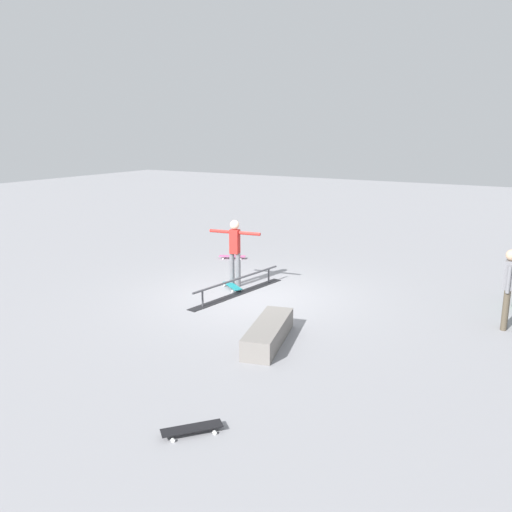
{
  "coord_description": "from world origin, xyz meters",
  "views": [
    {
      "loc": [
        10.28,
        6.16,
        3.84
      ],
      "look_at": [
        0.07,
        0.15,
        1.0
      ],
      "focal_mm": 36.97,
      "sensor_mm": 36.0,
      "label": 1
    }
  ],
  "objects_px": {
    "skater_main": "(235,248)",
    "loose_skateboard_black": "(192,429)",
    "skate_ledge": "(268,333)",
    "skateboard_main": "(232,286)",
    "bystander_grey_shirt": "(508,285)",
    "loose_skateboard_pink": "(232,256)",
    "grind_rail": "(238,287)"
  },
  "relations": [
    {
      "from": "skate_ledge",
      "to": "bystander_grey_shirt",
      "type": "distance_m",
      "value": 4.79
    },
    {
      "from": "skater_main",
      "to": "loose_skateboard_black",
      "type": "relative_size",
      "value": 2.28
    },
    {
      "from": "skateboard_main",
      "to": "skate_ledge",
      "type": "bearing_deg",
      "value": -11.75
    },
    {
      "from": "skater_main",
      "to": "skate_ledge",
      "type": "bearing_deg",
      "value": -56.48
    },
    {
      "from": "skateboard_main",
      "to": "grind_rail",
      "type": "bearing_deg",
      "value": -5.17
    },
    {
      "from": "skate_ledge",
      "to": "bystander_grey_shirt",
      "type": "xyz_separation_m",
      "value": [
        -2.99,
        3.68,
        0.72
      ]
    },
    {
      "from": "bystander_grey_shirt",
      "to": "loose_skateboard_black",
      "type": "height_order",
      "value": "bystander_grey_shirt"
    },
    {
      "from": "skater_main",
      "to": "loose_skateboard_black",
      "type": "height_order",
      "value": "skater_main"
    },
    {
      "from": "loose_skateboard_black",
      "to": "loose_skateboard_pink",
      "type": "relative_size",
      "value": 0.91
    },
    {
      "from": "grind_rail",
      "to": "bystander_grey_shirt",
      "type": "height_order",
      "value": "bystander_grey_shirt"
    },
    {
      "from": "grind_rail",
      "to": "skate_ledge",
      "type": "relative_size",
      "value": 1.67
    },
    {
      "from": "grind_rail",
      "to": "loose_skateboard_black",
      "type": "bearing_deg",
      "value": 35.0
    },
    {
      "from": "skate_ledge",
      "to": "skateboard_main",
      "type": "relative_size",
      "value": 2.47
    },
    {
      "from": "skate_ledge",
      "to": "skateboard_main",
      "type": "height_order",
      "value": "skate_ledge"
    },
    {
      "from": "skate_ledge",
      "to": "loose_skateboard_black",
      "type": "relative_size",
      "value": 2.59
    },
    {
      "from": "loose_skateboard_black",
      "to": "skate_ledge",
      "type": "bearing_deg",
      "value": -128.18
    },
    {
      "from": "grind_rail",
      "to": "skate_ledge",
      "type": "xyz_separation_m",
      "value": [
        2.24,
        2.08,
        0.02
      ]
    },
    {
      "from": "skateboard_main",
      "to": "loose_skateboard_black",
      "type": "bearing_deg",
      "value": -27.37
    },
    {
      "from": "grind_rail",
      "to": "loose_skateboard_black",
      "type": "xyz_separation_m",
      "value": [
        5.37,
        2.7,
        -0.1
      ]
    },
    {
      "from": "bystander_grey_shirt",
      "to": "loose_skateboard_pink",
      "type": "bearing_deg",
      "value": 72.74
    },
    {
      "from": "loose_skateboard_black",
      "to": "skateboard_main",
      "type": "bearing_deg",
      "value": -110.96
    },
    {
      "from": "skate_ledge",
      "to": "skateboard_main",
      "type": "xyz_separation_m",
      "value": [
        -2.53,
        -2.43,
        -0.12
      ]
    },
    {
      "from": "loose_skateboard_pink",
      "to": "grind_rail",
      "type": "bearing_deg",
      "value": 100.34
    },
    {
      "from": "skate_ledge",
      "to": "loose_skateboard_pink",
      "type": "xyz_separation_m",
      "value": [
        -5.16,
        -4.15,
        -0.12
      ]
    },
    {
      "from": "skater_main",
      "to": "bystander_grey_shirt",
      "type": "distance_m",
      "value": 6.19
    },
    {
      "from": "grind_rail",
      "to": "skater_main",
      "type": "bearing_deg",
      "value": -133.12
    },
    {
      "from": "loose_skateboard_pink",
      "to": "loose_skateboard_black",
      "type": "bearing_deg",
      "value": 94.96
    },
    {
      "from": "bystander_grey_shirt",
      "to": "loose_skateboard_pink",
      "type": "distance_m",
      "value": 8.17
    },
    {
      "from": "grind_rail",
      "to": "skate_ledge",
      "type": "height_order",
      "value": "grind_rail"
    },
    {
      "from": "skater_main",
      "to": "loose_skateboard_pink",
      "type": "height_order",
      "value": "skater_main"
    },
    {
      "from": "skate_ledge",
      "to": "loose_skateboard_black",
      "type": "xyz_separation_m",
      "value": [
        3.13,
        0.61,
        -0.12
      ]
    },
    {
      "from": "bystander_grey_shirt",
      "to": "loose_skateboard_pink",
      "type": "xyz_separation_m",
      "value": [
        -2.18,
        -7.83,
        -0.84
      ]
    }
  ]
}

